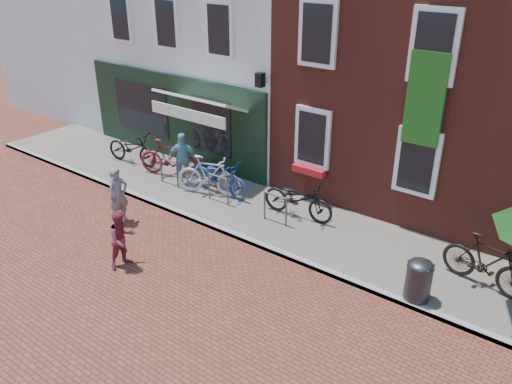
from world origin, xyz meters
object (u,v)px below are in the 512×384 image
Objects in this scene: litter_bin at (419,278)px; bicycle_3 at (209,176)px; boy at (122,239)px; bicycle_5 at (487,263)px; bicycle_4 at (298,199)px; cafe_person at (183,159)px; bicycle_2 at (220,177)px; woman at (119,196)px; bicycle_1 at (169,158)px; bicycle_0 at (132,148)px.

bicycle_3 reaches higher than litter_bin.
bicycle_5 is at bearing -52.27° from boy.
bicycle_4 is at bearing -101.12° from bicycle_3.
bicycle_2 is (1.39, 0.10, -0.27)m from cafe_person.
woman is 3.04m from bicycle_1.
bicycle_2 is 7.59m from bicycle_5.
bicycle_1 is (-0.79, 0.13, -0.21)m from cafe_person.
bicycle_1 is at bearing 87.09° from bicycle_4.
bicycle_4 is (2.63, 0.18, 0.00)m from bicycle_2.
bicycle_2 is (-0.60, 4.15, -0.06)m from boy.
litter_bin is 1.63m from bicycle_5.
boy is at bearing 172.81° from bicycle_3.
woman is at bearing 141.71° from bicycle_3.
woman is 0.77× the size of bicycle_0.
bicycle_0 is 1.00× the size of bicycle_2.
bicycle_0 is (-10.54, 1.38, 0.03)m from litter_bin.
bicycle_0 is at bearing -38.41° from cafe_person.
bicycle_3 is (-0.83, 3.92, -0.00)m from boy.
boy is at bearing -155.05° from litter_bin.
woman is 0.79× the size of bicycle_3.
bicycle_4 is (2.03, 4.33, -0.06)m from boy.
bicycle_0 is 3.94m from bicycle_2.
boy is at bearing -122.04° from woman.
bicycle_2 is at bearing -96.98° from bicycle_0.
bicycle_5 is (0.99, 1.29, 0.09)m from litter_bin.
bicycle_0 is at bearing 172.56° from litter_bin.
bicycle_3 reaches higher than bicycle_0.
litter_bin is 0.61× the size of cafe_person.
bicycle_1 reaches higher than bicycle_4.
cafe_person is 2.56m from bicycle_0.
woman reaches higher than boy.
bicycle_4 is (4.81, 0.15, -0.06)m from bicycle_1.
bicycle_1 is 0.97× the size of bicycle_4.
bicycle_3 is at bearing 170.61° from litter_bin.
bicycle_4 is at bearing -107.48° from bicycle_1.
bicycle_1 is 0.97× the size of bicycle_2.
woman reaches higher than bicycle_0.
boy is 5.02m from bicycle_1.
bicycle_2 is (2.18, -0.03, -0.06)m from bicycle_1.
bicycle_3 reaches higher than bicycle_4.
litter_bin is 8.90m from bicycle_1.
bicycle_5 is at bearing 52.47° from litter_bin.
woman is 4.82m from bicycle_4.
woman reaches higher than bicycle_2.
bicycle_4 is at bearing 158.91° from litter_bin.
litter_bin is 6.74m from bicycle_2.
cafe_person is 0.79× the size of bicycle_2.
cafe_person is 0.82× the size of bicycle_3.
bicycle_1 is at bearing 171.06° from litter_bin.
cafe_person is at bearing 100.55° from bicycle_5.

